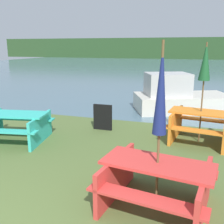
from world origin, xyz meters
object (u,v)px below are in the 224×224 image
picnic_table_orange (200,124)px  umbrella_darkgreen (205,63)px  picnic_table_teal (13,124)px  umbrella_navy (161,91)px  picnic_table_red (157,180)px  signboard (103,117)px  boat (178,97)px

picnic_table_orange → umbrella_darkgreen: umbrella_darkgreen is taller
picnic_table_teal → umbrella_navy: 4.52m
umbrella_darkgreen → picnic_table_orange: bearing=0.0°
picnic_table_red → umbrella_darkgreen: bearing=78.9°
umbrella_navy → signboard: umbrella_navy is taller
picnic_table_teal → signboard: (1.87, 1.58, -0.07)m
picnic_table_teal → umbrella_navy: umbrella_navy is taller
signboard → umbrella_navy: bearing=-58.3°
signboard → umbrella_darkgreen: bearing=-3.6°
picnic_table_orange → boat: (-0.78, 3.27, 0.04)m
umbrella_darkgreen → signboard: umbrella_darkgreen is taller
picnic_table_teal → signboard: bearing=40.2°
picnic_table_orange → umbrella_darkgreen: bearing=180.0°
picnic_table_red → signboard: (-2.07, 3.35, -0.07)m
picnic_table_orange → umbrella_darkgreen: (-0.00, 0.00, 1.53)m
picnic_table_orange → umbrella_navy: 3.50m
picnic_table_teal → umbrella_darkgreen: umbrella_darkgreen is taller
umbrella_navy → umbrella_darkgreen: bearing=78.9°
picnic_table_red → umbrella_navy: size_ratio=0.73×
picnic_table_teal → boat: (3.78, 4.68, 0.06)m
picnic_table_teal → umbrella_navy: (3.94, -1.77, 1.34)m
picnic_table_teal → picnic_table_orange: size_ratio=1.16×
umbrella_darkgreen → boat: (-0.78, 3.27, -1.48)m
picnic_table_teal → picnic_table_red: bearing=-24.2°
picnic_table_teal → boat: bearing=51.0°
picnic_table_red → picnic_table_teal: size_ratio=0.92×
picnic_table_red → umbrella_navy: 1.35m
picnic_table_orange → boat: bearing=103.4°
umbrella_darkgreen → boat: umbrella_darkgreen is taller
picnic_table_orange → picnic_table_teal: bearing=-162.8°
signboard → picnic_table_orange: bearing=-3.6°
umbrella_darkgreen → signboard: (-2.69, 0.17, -1.62)m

